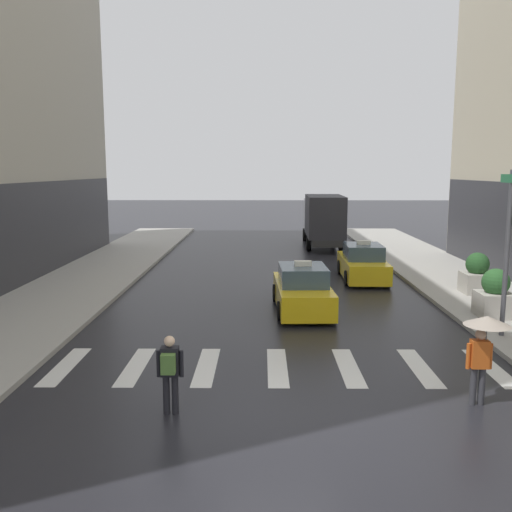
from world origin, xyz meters
TOP-DOWN VIEW (x-y plane):
  - ground_plane at (0.00, 0.00)m, footprint 160.00×160.00m
  - crosswalk_markings at (-0.00, 3.00)m, footprint 11.30×2.80m
  - traffic_light_pole at (6.73, 5.31)m, footprint 0.44×0.84m
  - taxi_lead at (1.04, 8.71)m, footprint 2.05×4.59m
  - taxi_second at (4.17, 14.31)m, footprint 2.01×4.58m
  - box_truck at (3.52, 24.95)m, footprint 2.42×7.59m
  - pedestrian_with_umbrella at (4.26, 0.78)m, footprint 0.96×0.96m
  - pedestrian_with_backpack at (-2.25, 0.22)m, footprint 0.55×0.43m
  - planter_near_corner at (7.27, 7.43)m, footprint 1.10×1.10m
  - planter_mid_block at (8.03, 10.97)m, footprint 1.10×1.10m

SIDE VIEW (x-z plane):
  - ground_plane at x=0.00m, z-range 0.00..0.00m
  - crosswalk_markings at x=0.00m, z-range 0.00..0.01m
  - taxi_lead at x=1.04m, z-range -0.18..1.63m
  - taxi_second at x=4.17m, z-range -0.18..1.63m
  - planter_near_corner at x=7.27m, z-range 0.07..1.67m
  - planter_mid_block at x=8.03m, z-range 0.07..1.67m
  - pedestrian_with_backpack at x=-2.25m, z-range 0.15..1.80m
  - pedestrian_with_umbrella at x=4.26m, z-range 0.55..2.49m
  - box_truck at x=3.52m, z-range 0.18..3.53m
  - traffic_light_pole at x=6.73m, z-range 0.86..5.66m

